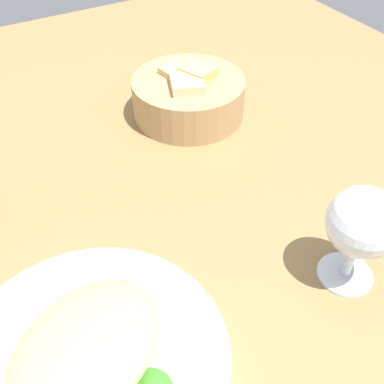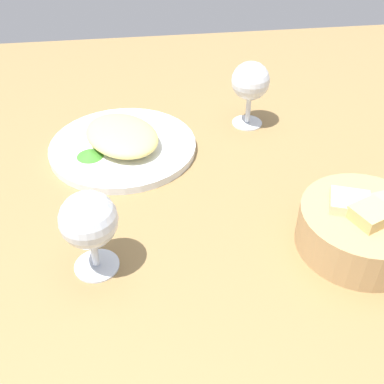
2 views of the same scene
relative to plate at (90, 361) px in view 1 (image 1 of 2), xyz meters
The scene contains 5 objects.
ground_plane 18.59cm from the plate, 50.49° to the left, with size 140.00×140.00×2.00cm, color olive.
plate is the anchor object (origin of this frame).
omelette 2.55cm from the plate, 90.00° to the left, with size 16.44×12.15×3.69cm, color #EBD473.
bread_basket 44.89cm from the plate, 48.12° to the left, with size 18.08×18.08×8.31cm.
wine_glass_near 30.35cm from the plate, ahead, with size 7.70×7.70×12.63cm.
Camera 1 is at (-14.16, -38.18, 43.31)cm, focal length 43.63 mm.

